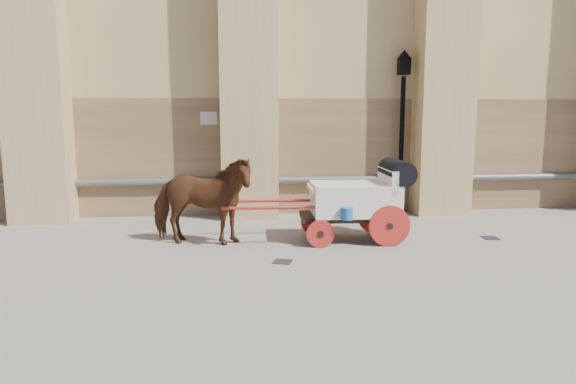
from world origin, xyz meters
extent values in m
plane|color=gray|center=(0.00, 0.00, 0.00)|extent=(90.00, 90.00, 0.00)
cube|color=#9A764F|center=(2.00, 4.15, 1.50)|extent=(44.00, 0.35, 3.00)
cylinder|color=#59595B|center=(2.00, 3.88, 0.90)|extent=(42.00, 0.18, 0.18)
cube|color=beige|center=(-2.00, 3.97, 2.50)|extent=(0.42, 0.04, 0.32)
imported|color=brown|center=(-2.05, 0.91, 0.90)|extent=(2.27, 1.37, 1.79)
cube|color=black|center=(0.98, 0.97, 0.50)|extent=(2.05, 0.99, 0.11)
cube|color=#F1E6CF|center=(1.07, 0.96, 0.87)|extent=(1.78, 1.21, 0.64)
cube|color=#F1E6CF|center=(1.76, 0.94, 1.24)|extent=(0.18, 1.15, 0.50)
cube|color=#F1E6CF|center=(0.29, 0.99, 1.10)|extent=(0.36, 1.02, 0.09)
cylinder|color=black|center=(1.94, 0.93, 1.42)|extent=(0.56, 1.17, 0.51)
cylinder|color=red|center=(1.64, 0.37, 0.41)|extent=(0.83, 0.08, 0.83)
cylinder|color=red|center=(1.69, 1.51, 0.41)|extent=(0.83, 0.08, 0.83)
cylinder|color=red|center=(0.27, 0.42, 0.28)|extent=(0.55, 0.07, 0.55)
cylinder|color=red|center=(0.31, 1.56, 0.28)|extent=(0.55, 0.07, 0.55)
cylinder|color=red|center=(-0.55, 0.61, 0.78)|extent=(2.20, 0.14, 0.06)
cylinder|color=red|center=(-0.52, 1.44, 0.78)|extent=(2.20, 0.14, 0.06)
cylinder|color=#1C61AE|center=(0.77, 0.33, 0.69)|extent=(0.24, 0.24, 0.24)
cylinder|color=black|center=(2.96, 3.69, 1.78)|extent=(0.12, 0.12, 3.55)
cone|color=black|center=(2.96, 3.69, 0.18)|extent=(0.36, 0.36, 0.36)
cube|color=black|center=(2.96, 3.69, 3.80)|extent=(0.28, 0.28, 0.41)
cone|color=black|center=(2.96, 3.69, 4.10)|extent=(0.39, 0.39, 0.24)
cube|color=black|center=(-0.57, -0.48, 0.01)|extent=(0.41, 0.41, 0.01)
cube|color=black|center=(3.98, 0.79, 0.01)|extent=(0.35, 0.35, 0.01)
camera|label=1|loc=(-1.44, -9.27, 2.60)|focal=32.00mm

